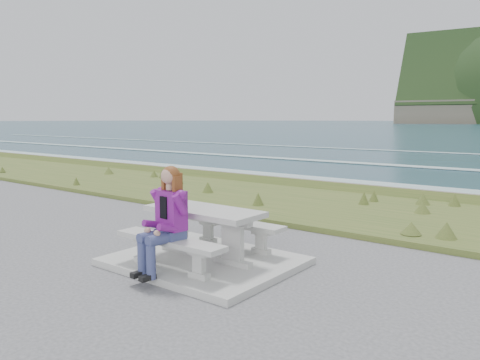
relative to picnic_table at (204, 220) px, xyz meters
The scene contains 7 objects.
concrete_slab 0.63m from the picnic_table, behind, with size 2.60×2.10×0.10m, color #A0A09B.
picnic_table is the anchor object (origin of this frame).
bench_landward 0.74m from the picnic_table, 90.00° to the right, with size 1.80×0.35×0.45m.
bench_seaward 0.74m from the picnic_table, 90.00° to the left, with size 1.80×0.35×0.45m.
grass_verge 5.05m from the picnic_table, 90.00° to the left, with size 160.00×4.50×0.22m, color #375720.
shore_drop 7.93m from the picnic_table, 90.00° to the left, with size 160.00×0.80×2.20m, color #615A48.
seated_woman 0.84m from the picnic_table, 89.44° to the right, with size 0.47×0.75×1.43m.
Camera 1 is at (4.54, -5.01, 2.16)m, focal length 35.00 mm.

